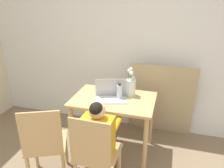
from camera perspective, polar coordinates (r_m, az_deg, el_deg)
wall_back at (r=3.02m, az=6.53°, el=10.34°), size 6.40×0.05×2.50m
dining_table at (r=2.63m, az=0.38°, el=-6.03°), size 0.96×0.64×0.73m
chair_occupied at (r=2.16m, az=-4.31°, el=-17.93°), size 0.41×0.41×0.91m
chair_spare at (r=2.37m, az=-17.01°, el=-14.89°), size 0.53×0.53×0.91m
person_seated at (r=2.17m, az=-3.16°, el=-12.97°), size 0.31×0.43×0.99m
laptop at (r=2.55m, az=-0.31°, el=-2.71°), size 0.41×0.32×0.23m
flower_vase at (r=2.62m, az=4.91°, el=-0.54°), size 0.12×0.12×0.34m
water_bottle at (r=2.54m, az=1.97°, el=-1.99°), size 0.07×0.07×0.19m
cardboard_panel at (r=3.09m, az=12.59°, el=-4.17°), size 0.88×0.16×1.04m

